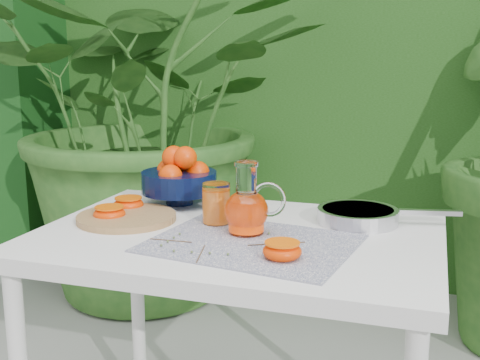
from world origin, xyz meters
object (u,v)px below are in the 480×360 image
(fruit_bowl, at_px, (180,177))
(saute_pan, at_px, (359,215))
(cutting_board, at_px, (127,218))
(juice_pitcher, at_px, (247,209))
(white_table, at_px, (238,263))

(fruit_bowl, height_order, saute_pan, fruit_bowl)
(cutting_board, relative_size, saute_pan, 0.68)
(fruit_bowl, relative_size, saute_pan, 0.60)
(saute_pan, bearing_deg, juice_pitcher, -142.45)
(white_table, xyz_separation_m, juice_pitcher, (0.03, -0.01, 0.15))
(fruit_bowl, bearing_deg, saute_pan, -5.26)
(white_table, relative_size, saute_pan, 2.57)
(white_table, distance_m, cutting_board, 0.33)
(juice_pitcher, bearing_deg, cutting_board, 176.29)
(cutting_board, distance_m, fruit_bowl, 0.24)
(fruit_bowl, height_order, juice_pitcher, juice_pitcher)
(cutting_board, xyz_separation_m, saute_pan, (0.60, 0.17, 0.01))
(white_table, distance_m, juice_pitcher, 0.15)
(fruit_bowl, bearing_deg, white_table, -41.66)
(cutting_board, height_order, saute_pan, saute_pan)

